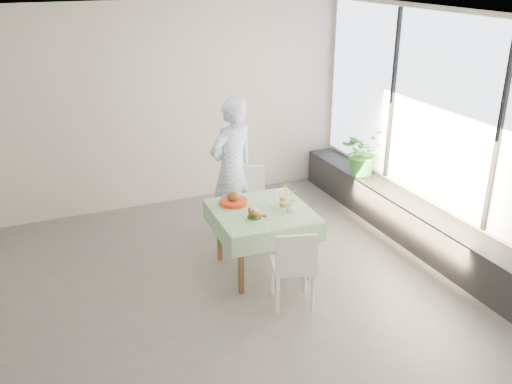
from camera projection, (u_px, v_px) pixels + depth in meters
name	position (u px, v px, depth m)	size (l,w,h in m)	color
floor	(200.00, 291.00, 6.08)	(6.00, 6.00, 0.00)	#585653
ceiling	(188.00, 18.00, 5.00)	(6.00, 6.00, 0.00)	white
wall_back	(138.00, 109.00, 7.66)	(6.00, 0.02, 2.80)	beige
wall_front	(321.00, 299.00, 3.42)	(6.00, 0.02, 2.80)	beige
wall_right	(440.00, 133.00, 6.64)	(0.02, 5.00, 2.80)	beige
window_pane	(441.00, 112.00, 6.53)	(0.01, 4.80, 2.18)	#D1E0F9
window_ledge	(416.00, 225.00, 7.01)	(0.40, 4.80, 0.50)	black
cafe_table	(262.00, 233.00, 6.32)	(1.09, 1.09, 0.74)	brown
chair_far	(247.00, 220.00, 7.04)	(0.58, 0.58, 0.94)	white
chair_near	(292.00, 281.00, 5.76)	(0.51, 0.51, 0.87)	white
diner	(232.00, 169.00, 6.99)	(0.65, 0.43, 1.79)	#92BAEA
main_dish	(256.00, 215.00, 5.99)	(0.27, 0.27, 0.14)	white
juice_cup_orange	(284.00, 200.00, 6.29)	(0.11, 0.11, 0.30)	white
juice_cup_lemonade	(290.00, 206.00, 6.16)	(0.09, 0.09, 0.27)	white
second_dish	(233.00, 200.00, 6.35)	(0.31, 0.31, 0.15)	red
potted_plant	(362.00, 151.00, 7.79)	(0.60, 0.52, 0.67)	#2D7226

